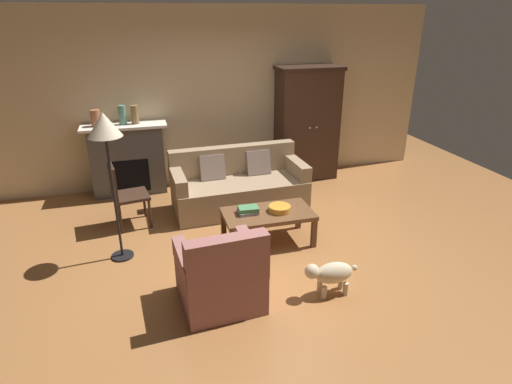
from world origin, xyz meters
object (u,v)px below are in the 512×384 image
fruit_bowl (280,208)px  mantel_vase_terracotta (96,118)px  coffee_table (268,216)px  armchair_near_left (221,276)px  dog (331,274)px  couch (239,187)px  book_stack (248,210)px  fireplace (128,159)px  armoire (307,124)px  mantel_vase_bronze (135,115)px  mantel_vase_jade (122,115)px  side_chair_wooden (123,191)px  floor_lamp (105,134)px

fruit_bowl → mantel_vase_terracotta: mantel_vase_terracotta is taller
coffee_table → fruit_bowl: (0.14, -0.01, 0.09)m
armchair_near_left → dog: armchair_near_left is taller
couch → book_stack: bearing=-97.5°
fireplace → armchair_near_left: (0.83, -3.17, -0.25)m
armoire → couch: armoire is taller
fruit_bowl → mantel_vase_bronze: size_ratio=0.98×
mantel_vase_jade → side_chair_wooden: size_ratio=0.32×
side_chair_wooden → dog: bearing=-46.9°
fruit_bowl → fireplace: bearing=129.7°
fireplace → couch: 1.84m
book_stack → side_chair_wooden: (-1.46, 0.91, 0.05)m
floor_lamp → mantel_vase_jade: bearing=86.2°
coffee_table → mantel_vase_terracotta: (-2.01, 2.11, 0.87)m
mantel_vase_bronze → armchair_near_left: (0.65, -3.15, -0.94)m
armoire → couch: bearing=-147.1°
couch → fireplace: bearing=147.1°
armoire → coffee_table: bearing=-122.8°
couch → coffee_table: couch is taller
mantel_vase_terracotta → mantel_vase_bronze: (0.56, 0.00, 0.02)m
book_stack → floor_lamp: size_ratio=0.15×
armoire → side_chair_wooden: armoire is taller
mantel_vase_terracotta → floor_lamp: size_ratio=0.14×
mantel_vase_terracotta → side_chair_wooden: 1.41m
fruit_bowl → dog: size_ratio=0.47×
couch → armchair_near_left: armchair_near_left is taller
fireplace → dog: (1.93, -3.32, -0.32)m
mantel_vase_terracotta → mantel_vase_bronze: bearing=0.0°
fireplace → fruit_bowl: bearing=-50.3°
book_stack → armchair_near_left: (-0.56, -1.07, -0.15)m
book_stack → mantel_vase_jade: size_ratio=0.90×
coffee_table → armchair_near_left: 1.32m
armoire → fruit_bowl: armoire is taller
armchair_near_left → armoire: bearing=55.5°
floor_lamp → dog: (2.06, -1.33, -1.26)m
armoire → fruit_bowl: 2.42m
couch → mantel_vase_terracotta: bearing=153.0°
fireplace → fruit_bowl: fireplace is taller
side_chair_wooden → mantel_vase_bronze: bearing=78.0°
fireplace → coffee_table: bearing=-52.4°
coffee_table → armchair_near_left: bearing=-127.7°
coffee_table → armchair_near_left: armchair_near_left is taller
armoire → coffee_table: (-1.32, -2.05, -0.58)m
mantel_vase_terracotta → side_chair_wooden: size_ratio=0.27×
fireplace → book_stack: (1.39, -2.09, -0.11)m
fruit_bowl → armchair_near_left: 1.41m
mantel_vase_bronze → armoire: bearing=-1.2°
fireplace → mantel_vase_bronze: bearing=-5.7°
armchair_near_left → fruit_bowl: bearing=47.2°
couch → floor_lamp: floor_lamp is taller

